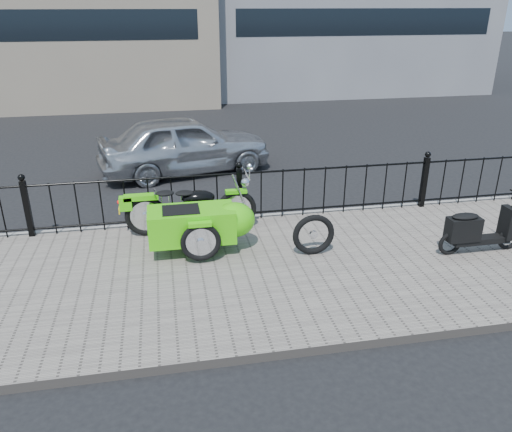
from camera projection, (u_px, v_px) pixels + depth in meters
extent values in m
plane|color=black|center=(253.00, 259.00, 7.78)|extent=(120.00, 120.00, 0.00)
cube|color=#6C635B|center=(259.00, 272.00, 7.31)|extent=(30.00, 3.80, 0.12)
cube|color=gray|center=(239.00, 220.00, 9.06)|extent=(30.00, 0.10, 0.12)
cylinder|color=black|center=(239.00, 173.00, 8.57)|extent=(14.00, 0.04, 0.04)
cylinder|color=black|center=(240.00, 214.00, 8.86)|extent=(14.00, 0.04, 0.04)
cube|color=black|center=(27.00, 209.00, 8.12)|extent=(0.09, 0.09, 0.96)
sphere|color=black|center=(21.00, 177.00, 7.91)|extent=(0.11, 0.11, 0.11)
cube|color=black|center=(239.00, 195.00, 8.72)|extent=(0.09, 0.09, 0.96)
sphere|color=black|center=(239.00, 165.00, 8.51)|extent=(0.11, 0.11, 0.11)
cube|color=black|center=(424.00, 182.00, 9.32)|extent=(0.09, 0.09, 0.96)
sphere|color=black|center=(428.00, 154.00, 9.11)|extent=(0.11, 0.11, 0.11)
cube|color=black|center=(8.00, 26.00, 16.43)|extent=(12.50, 0.06, 1.00)
cube|color=black|center=(368.00, 22.00, 19.57)|extent=(10.50, 0.06, 1.00)
torus|color=black|center=(236.00, 210.00, 8.44)|extent=(0.69, 0.09, 0.69)
torus|color=black|center=(146.00, 216.00, 8.18)|extent=(0.69, 0.09, 0.69)
torus|color=black|center=(201.00, 242.00, 7.29)|extent=(0.60, 0.08, 0.60)
cube|color=gray|center=(192.00, 212.00, 8.30)|extent=(0.34, 0.22, 0.24)
cylinder|color=black|center=(192.00, 216.00, 8.33)|extent=(1.40, 0.04, 0.04)
ellipsoid|color=black|center=(198.00, 198.00, 8.23)|extent=(0.54, 0.29, 0.26)
cylinder|color=silver|center=(247.00, 174.00, 8.23)|extent=(0.03, 0.56, 0.03)
cylinder|color=silver|center=(240.00, 192.00, 8.33)|extent=(0.25, 0.04, 0.59)
sphere|color=silver|center=(245.00, 182.00, 8.28)|extent=(0.15, 0.15, 0.15)
cube|color=#49DE0E|center=(236.00, 191.00, 8.31)|extent=(0.36, 0.12, 0.06)
cube|color=#49DE0E|center=(141.00, 197.00, 8.04)|extent=(0.55, 0.16, 0.08)
ellipsoid|color=black|center=(185.00, 193.00, 8.15)|extent=(0.31, 0.22, 0.08)
ellipsoid|color=black|center=(165.00, 193.00, 8.09)|extent=(0.31, 0.22, 0.08)
sphere|color=red|center=(119.00, 202.00, 8.00)|extent=(0.07, 0.07, 0.07)
cube|color=gold|center=(119.00, 210.00, 8.16)|extent=(0.02, 0.14, 0.10)
cube|color=#49DE0E|center=(192.00, 224.00, 7.58)|extent=(1.30, 0.62, 0.50)
ellipsoid|color=#49DE0E|center=(234.00, 220.00, 7.68)|extent=(0.65, 0.60, 0.54)
cube|color=black|center=(181.00, 211.00, 7.46)|extent=(0.55, 0.43, 0.06)
cube|color=#49DE0E|center=(200.00, 224.00, 7.18)|extent=(0.34, 0.11, 0.06)
torus|color=black|center=(509.00, 238.00, 7.79)|extent=(0.38, 0.06, 0.38)
torus|color=black|center=(450.00, 243.00, 7.61)|extent=(0.38, 0.06, 0.38)
cube|color=black|center=(480.00, 240.00, 7.70)|extent=(0.92, 0.20, 0.09)
cube|color=black|center=(463.00, 229.00, 7.56)|extent=(0.50, 0.24, 0.37)
ellipsoid|color=black|center=(466.00, 216.00, 7.47)|extent=(0.43, 0.21, 0.08)
cube|color=black|center=(507.00, 223.00, 7.67)|extent=(0.11, 0.27, 0.50)
torus|color=black|center=(314.00, 235.00, 7.57)|extent=(0.66, 0.10, 0.65)
imported|color=#B9BCC1|center=(185.00, 144.00, 11.56)|extent=(4.19, 2.43, 1.34)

